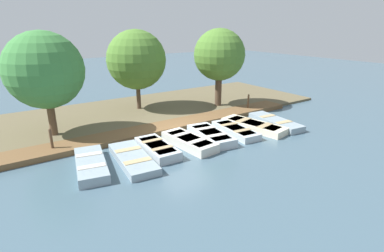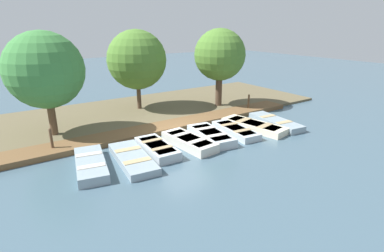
# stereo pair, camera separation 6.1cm
# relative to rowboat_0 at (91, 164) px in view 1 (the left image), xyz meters

# --- Properties ---
(ground_plane) EXTENTS (80.00, 80.00, 0.00)m
(ground_plane) POSITION_rel_rowboat_0_xyz_m (-1.09, 4.94, -0.20)
(ground_plane) COLOR #425B6B
(shore_bank) EXTENTS (8.00, 24.00, 0.15)m
(shore_bank) POSITION_rel_rowboat_0_xyz_m (-6.09, 4.94, -0.12)
(shore_bank) COLOR brown
(shore_bank) RESTS_ON ground_plane
(dock_walkway) EXTENTS (1.47, 16.65, 0.26)m
(dock_walkway) POSITION_rel_rowboat_0_xyz_m (-2.44, 4.94, -0.07)
(dock_walkway) COLOR brown
(dock_walkway) RESTS_ON ground_plane
(rowboat_0) EXTENTS (3.21, 1.66, 0.40)m
(rowboat_0) POSITION_rel_rowboat_0_xyz_m (0.00, 0.00, 0.00)
(rowboat_0) COLOR #8C9EA8
(rowboat_0) RESTS_ON ground_plane
(rowboat_1) EXTENTS (3.46, 1.52, 0.33)m
(rowboat_1) POSITION_rel_rowboat_0_xyz_m (0.33, 1.60, -0.04)
(rowboat_1) COLOR #8C9EA8
(rowboat_1) RESTS_ON ground_plane
(rowboat_2) EXTENTS (2.69, 1.16, 0.42)m
(rowboat_2) POSITION_rel_rowboat_0_xyz_m (0.07, 2.86, 0.01)
(rowboat_2) COLOR #B2BCC1
(rowboat_2) RESTS_ON ground_plane
(rowboat_3) EXTENTS (3.02, 1.35, 0.43)m
(rowboat_3) POSITION_rel_rowboat_0_xyz_m (0.20, 4.46, 0.02)
(rowboat_3) COLOR beige
(rowboat_3) RESTS_ON ground_plane
(rowboat_4) EXTENTS (3.04, 1.55, 0.44)m
(rowboat_4) POSITION_rel_rowboat_0_xyz_m (0.14, 5.76, 0.02)
(rowboat_4) COLOR #B2BCC1
(rowboat_4) RESTS_ON ground_plane
(rowboat_5) EXTENTS (3.02, 1.32, 0.36)m
(rowboat_5) POSITION_rel_rowboat_0_xyz_m (0.16, 7.34, -0.02)
(rowboat_5) COLOR #B2BCC1
(rowboat_5) RESTS_ON ground_plane
(rowboat_6) EXTENTS (3.71, 1.81, 0.37)m
(rowboat_6) POSITION_rel_rowboat_0_xyz_m (0.17, 8.64, -0.01)
(rowboat_6) COLOR beige
(rowboat_6) RESTS_ON ground_plane
(rowboat_7) EXTENTS (3.49, 1.41, 0.36)m
(rowboat_7) POSITION_rel_rowboat_0_xyz_m (0.37, 10.14, -0.02)
(rowboat_7) COLOR #8C9EA8
(rowboat_7) RESTS_ON ground_plane
(mooring_post_near) EXTENTS (0.12, 0.12, 1.15)m
(mooring_post_near) POSITION_rel_rowboat_0_xyz_m (-2.44, -0.92, 0.38)
(mooring_post_near) COLOR brown
(mooring_post_near) RESTS_ON ground_plane
(mooring_post_far) EXTENTS (0.12, 0.12, 1.15)m
(mooring_post_far) POSITION_rel_rowboat_0_xyz_m (-2.44, 10.77, 0.38)
(mooring_post_far) COLOR brown
(mooring_post_far) RESTS_ON ground_plane
(park_tree_far_left) EXTENTS (3.59, 3.59, 5.13)m
(park_tree_far_left) POSITION_rel_rowboat_0_xyz_m (-4.50, -0.46, 3.12)
(park_tree_far_left) COLOR brown
(park_tree_far_left) RESTS_ON ground_plane
(park_tree_left) EXTENTS (3.66, 3.66, 5.10)m
(park_tree_left) POSITION_rel_rowboat_0_xyz_m (-6.62, 5.10, 3.06)
(park_tree_left) COLOR #4C3828
(park_tree_left) RESTS_ON ground_plane
(park_tree_center) EXTENTS (3.30, 3.30, 5.15)m
(park_tree_center) POSITION_rel_rowboat_0_xyz_m (-4.37, 9.86, 3.27)
(park_tree_center) COLOR #4C3828
(park_tree_center) RESTS_ON ground_plane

